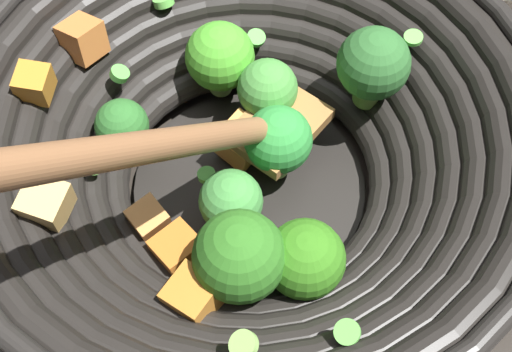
% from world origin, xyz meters
% --- Properties ---
extents(ground_plane, '(4.00, 4.00, 0.00)m').
position_xyz_m(ground_plane, '(0.00, 0.00, 0.00)').
color(ground_plane, '#28231E').
extents(wok, '(0.40, 0.40, 0.26)m').
position_xyz_m(wok, '(-0.00, -0.00, 0.07)').
color(wok, black).
rests_on(wok, ground).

